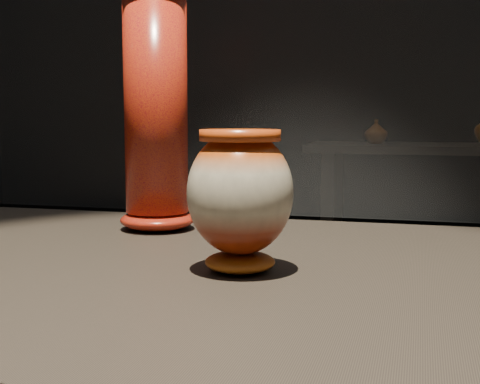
% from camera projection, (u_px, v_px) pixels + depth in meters
% --- Properties ---
extents(main_vase, '(0.18, 0.18, 0.18)m').
position_uv_depth(main_vase, '(240.00, 195.00, 0.82)').
color(main_vase, maroon).
rests_on(main_vase, display_plinth).
extents(tall_vase, '(0.15, 0.15, 0.40)m').
position_uv_depth(tall_vase, '(156.00, 115.00, 1.11)').
color(tall_vase, '#B2330B').
rests_on(tall_vase, display_plinth).
extents(back_shelf, '(2.00, 0.60, 0.90)m').
position_uv_depth(back_shelf, '(470.00, 187.00, 4.12)').
color(back_shelf, black).
rests_on(back_shelf, ground).
extents(back_vase_left, '(0.20, 0.20, 0.15)m').
position_uv_depth(back_vase_left, '(376.00, 132.00, 4.22)').
color(back_vase_left, '#984E16').
rests_on(back_vase_left, back_shelf).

